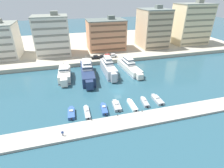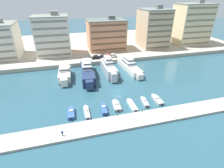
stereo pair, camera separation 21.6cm
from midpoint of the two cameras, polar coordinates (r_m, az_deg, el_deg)
name	(u,v)px [view 1 (the left image)]	position (r m, az deg, el deg)	size (l,w,h in m)	color
ground_plane	(118,91)	(63.94, 1.81, -2.26)	(400.00, 400.00, 0.00)	#285160
quay_promenade	(91,45)	(120.17, -6.97, 12.68)	(180.00, 70.00, 1.90)	#ADA38E
pier_dock	(136,120)	(50.30, 7.67, -11.58)	(120.00, 6.04, 0.68)	#A8A399
yacht_ivory_far_left	(65,74)	(74.39, -15.30, 3.02)	(5.48, 15.55, 6.79)	silver
yacht_navy_left	(87,72)	(73.75, -8.14, 4.00)	(6.41, 23.40, 8.62)	navy
yacht_silver_mid_left	(108,68)	(76.37, -1.24, 5.28)	(4.34, 19.12, 9.04)	silver
yacht_ivory_center_left	(129,66)	(80.48, 5.56, 5.81)	(6.03, 21.92, 7.45)	silver
motorboat_blue_far_left	(71,113)	(53.39, -13.25, -9.23)	(2.17, 6.19, 1.45)	#33569E
motorboat_grey_left	(87,112)	(53.14, -8.32, -9.11)	(1.62, 6.90, 1.09)	#9EA3A8
motorboat_blue_mid_left	(104,109)	(53.61, -2.73, -8.18)	(2.00, 5.97, 1.52)	#33569E
motorboat_grey_center_left	(117,106)	(55.14, 1.38, -7.08)	(2.48, 6.21, 1.43)	#9EA3A8
motorboat_white_center	(132,105)	(55.89, 6.48, -6.86)	(1.63, 6.93, 0.86)	white
motorboat_grey_center_right	(145,102)	(57.86, 10.50, -5.78)	(2.17, 5.95, 1.33)	#9EA3A8
motorboat_grey_mid_right	(157,100)	(59.97, 14.46, -4.95)	(2.14, 6.64, 1.38)	#9EA3A8
car_black_far_left	(95,57)	(89.83, -5.50, 8.78)	(4.16, 2.03, 1.80)	black
car_black_left	(102,57)	(89.98, -3.42, 8.90)	(4.13, 1.98, 1.80)	black
car_red_mid_left	(107,56)	(91.35, -1.65, 9.23)	(4.14, 2.01, 1.80)	red
car_white_center_left	(113,55)	(91.74, 0.22, 9.32)	(4.12, 1.95, 1.80)	white
apartment_block_left	(52,36)	(99.35, -19.02, 14.71)	(17.46, 13.63, 21.86)	silver
apartment_block_mid_left	(106,35)	(104.49, -2.07, 15.82)	(21.27, 14.25, 18.63)	tan
apartment_block_center_left	(153,28)	(112.19, 13.13, 17.32)	(15.84, 16.96, 23.71)	#C6AD89
apartment_block_center	(191,24)	(127.15, 24.35, 17.42)	(21.32, 14.95, 26.15)	beige
pedestrian_near_edge	(63,133)	(45.94, -15.99, -15.07)	(0.60, 0.23, 1.56)	#282D3D
bollard_west	(91,119)	(49.42, -6.87, -11.36)	(0.20, 0.20, 0.61)	#2D2D33
bollard_west_mid	(118,115)	(50.64, 1.72, -10.02)	(0.20, 0.20, 0.61)	#2D2D33
bollard_east_mid	(142,111)	(52.93, 9.67, -8.57)	(0.20, 0.20, 0.61)	#2D2D33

